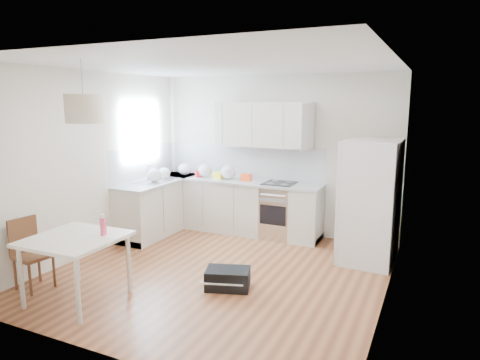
{
  "coord_description": "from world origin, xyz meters",
  "views": [
    {
      "loc": [
        2.54,
        -4.77,
        2.25
      ],
      "look_at": [
        0.13,
        0.4,
        1.21
      ],
      "focal_mm": 32.0,
      "sensor_mm": 36.0,
      "label": 1
    }
  ],
  "objects_px": {
    "refrigerator": "(371,202)",
    "dining_chair": "(33,255)",
    "dining_table": "(75,244)",
    "gym_bag": "(228,279)"
  },
  "relations": [
    {
      "from": "refrigerator",
      "to": "dining_chair",
      "type": "height_order",
      "value": "refrigerator"
    },
    {
      "from": "dining_table",
      "to": "dining_chair",
      "type": "height_order",
      "value": "dining_chair"
    },
    {
      "from": "refrigerator",
      "to": "gym_bag",
      "type": "bearing_deg",
      "value": -127.55
    },
    {
      "from": "gym_bag",
      "to": "dining_table",
      "type": "bearing_deg",
      "value": -162.25
    },
    {
      "from": "refrigerator",
      "to": "dining_table",
      "type": "relative_size",
      "value": 1.77
    },
    {
      "from": "refrigerator",
      "to": "gym_bag",
      "type": "height_order",
      "value": "refrigerator"
    },
    {
      "from": "dining_chair",
      "to": "gym_bag",
      "type": "bearing_deg",
      "value": 33.04
    },
    {
      "from": "dining_table",
      "to": "dining_chair",
      "type": "xyz_separation_m",
      "value": [
        -0.72,
        0.02,
        -0.24
      ]
    },
    {
      "from": "refrigerator",
      "to": "dining_table",
      "type": "distance_m",
      "value": 3.91
    },
    {
      "from": "refrigerator",
      "to": "gym_bag",
      "type": "relative_size",
      "value": 3.29
    }
  ]
}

